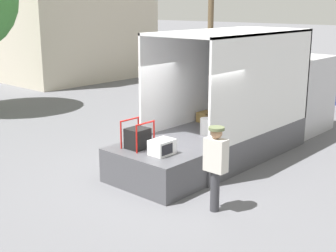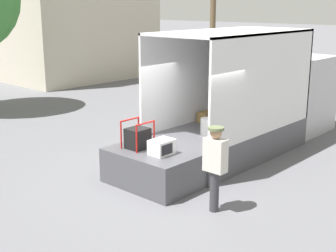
{
  "view_description": "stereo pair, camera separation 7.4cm",
  "coord_description": "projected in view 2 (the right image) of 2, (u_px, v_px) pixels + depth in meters",
  "views": [
    {
      "loc": [
        -7.74,
        -6.83,
        3.94
      ],
      "look_at": [
        -0.37,
        -0.2,
        1.34
      ],
      "focal_mm": 50.0,
      "sensor_mm": 36.0,
      "label": 1
    },
    {
      "loc": [
        -7.69,
        -6.89,
        3.94
      ],
      "look_at": [
        -0.37,
        -0.2,
        1.34
      ],
      "focal_mm": 50.0,
      "sensor_mm": 36.0,
      "label": 2
    }
  ],
  "objects": [
    {
      "name": "ground_plane",
      "position": [
        172.0,
        177.0,
        10.98
      ],
      "size": [
        160.0,
        160.0,
        0.0
      ],
      "primitive_type": "plane",
      "color": "slate"
    },
    {
      "name": "box_truck",
      "position": [
        265.0,
        107.0,
        13.62
      ],
      "size": [
        6.8,
        2.14,
        3.28
      ],
      "color": "#B2B2B7",
      "rests_on": "ground"
    },
    {
      "name": "tailgate_deck",
      "position": [
        152.0,
        168.0,
        10.4
      ],
      "size": [
        1.34,
        2.04,
        0.79
      ],
      "primitive_type": "cube",
      "color": "#4C4C51",
      "rests_on": "ground"
    },
    {
      "name": "microwave",
      "position": [
        162.0,
        147.0,
        10.04
      ],
      "size": [
        0.52,
        0.4,
        0.33
      ],
      "color": "white",
      "rests_on": "tailgate_deck"
    },
    {
      "name": "portable_generator",
      "position": [
        138.0,
        138.0,
        10.47
      ],
      "size": [
        0.58,
        0.53,
        0.64
      ],
      "color": "black",
      "rests_on": "tailgate_deck"
    },
    {
      "name": "worker_person",
      "position": [
        215.0,
        160.0,
        8.91
      ],
      "size": [
        0.31,
        0.44,
        1.7
      ],
      "color": "#38383D",
      "rests_on": "ground"
    },
    {
      "name": "utility_pole",
      "position": [
        213.0,
        4.0,
        22.5
      ],
      "size": [
        1.8,
        0.28,
        7.49
      ],
      "color": "brown",
      "rests_on": "ground"
    }
  ]
}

